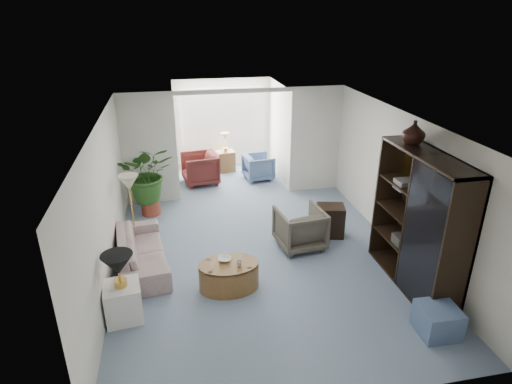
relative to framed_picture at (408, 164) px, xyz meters
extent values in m
plane|color=#7F95A8|center=(-2.46, 0.10, -1.70)|extent=(6.00, 6.00, 0.00)
plane|color=#7F95A8|center=(-2.46, 4.20, -1.70)|extent=(2.60, 2.60, 0.00)
cube|color=white|center=(-4.36, 3.10, -0.45)|extent=(1.20, 0.12, 2.50)
cube|color=white|center=(-0.56, 3.10, -0.45)|extent=(1.20, 0.12, 2.50)
cube|color=white|center=(-2.46, 3.10, 0.75)|extent=(2.60, 0.12, 0.10)
cube|color=white|center=(-2.46, 5.28, -0.30)|extent=(2.20, 0.02, 1.50)
cube|color=white|center=(-2.46, 5.25, -0.30)|extent=(2.20, 0.02, 1.50)
cube|color=beige|center=(0.00, 0.00, 0.00)|extent=(0.04, 0.50, 0.40)
imported|color=beige|center=(-4.51, 0.43, -1.42)|extent=(0.99, 2.01, 0.57)
cube|color=white|center=(-4.71, -0.92, -1.42)|extent=(0.56, 0.56, 0.55)
cone|color=black|center=(-4.71, -0.92, -0.80)|extent=(0.44, 0.44, 0.30)
cone|color=beige|center=(-4.66, 1.22, -0.45)|extent=(0.36, 0.36, 0.28)
cylinder|color=olive|center=(-3.14, -0.50, -1.47)|extent=(1.16, 1.16, 0.45)
imported|color=white|center=(-3.19, -0.40, -1.22)|extent=(0.26, 0.26, 0.05)
imported|color=beige|center=(-2.99, -0.60, -1.21)|extent=(0.12, 0.12, 0.09)
imported|color=#585145|center=(-1.67, 0.54, -1.32)|extent=(0.90, 0.92, 0.76)
cube|color=black|center=(-0.97, 0.84, -1.39)|extent=(0.60, 0.52, 0.62)
cube|color=black|center=(-0.23, -0.91, -0.61)|extent=(0.52, 1.97, 2.19)
imported|color=black|center=(-0.23, -0.41, 0.67)|extent=(0.35, 0.35, 0.36)
cube|color=slate|center=(-0.49, -2.08, -1.49)|extent=(0.53, 0.53, 0.41)
cylinder|color=#9B3F2D|center=(-4.41, 2.49, -1.54)|extent=(0.40, 0.40, 0.32)
imported|color=#29561D|center=(-4.41, 2.49, -0.76)|extent=(1.11, 0.96, 1.23)
imported|color=slate|center=(-1.72, 4.05, -1.38)|extent=(0.80, 0.78, 0.65)
imported|color=#5A1E21|center=(-3.22, 4.05, -1.31)|extent=(0.95, 0.93, 0.78)
cube|color=olive|center=(-2.47, 4.80, -1.42)|extent=(0.50, 0.41, 0.56)
cube|color=#5B5856|center=(-0.28, -0.48, -0.16)|extent=(0.30, 0.26, 0.16)
cube|color=#454440|center=(-0.28, -1.09, -0.61)|extent=(0.30, 0.26, 0.16)
cube|color=black|center=(-0.28, -1.47, -1.06)|extent=(0.30, 0.26, 0.16)
cube|color=#2E2724|center=(-0.28, -1.34, -0.16)|extent=(0.30, 0.26, 0.16)
cube|color=#2D2B29|center=(-0.28, -0.64, -1.06)|extent=(0.30, 0.26, 0.16)
camera|label=1|loc=(-3.84, -6.21, 2.43)|focal=30.37mm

